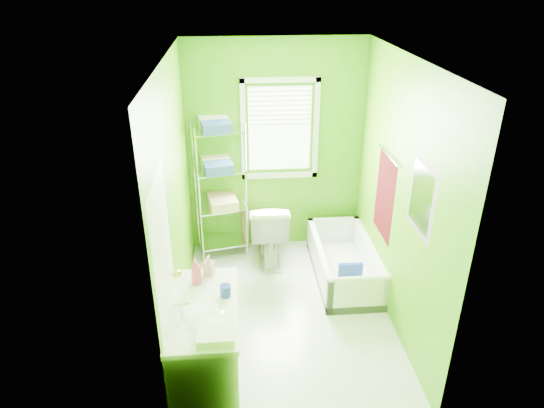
{
  "coord_description": "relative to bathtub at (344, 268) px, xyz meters",
  "views": [
    {
      "loc": [
        -0.49,
        -4.05,
        3.27
      ],
      "look_at": [
        -0.14,
        0.25,
        1.15
      ],
      "focal_mm": 32.0,
      "sensor_mm": 36.0,
      "label": 1
    }
  ],
  "objects": [
    {
      "name": "right_wall_decor",
      "position": [
        0.31,
        -0.58,
        1.18
      ],
      "size": [
        0.04,
        1.48,
        1.17
      ],
      "color": "#41070A",
      "rests_on": "ground"
    },
    {
      "name": "toilet",
      "position": [
        -0.84,
        0.49,
        0.26
      ],
      "size": [
        0.48,
        0.81,
        0.82
      ],
      "primitive_type": "imported",
      "rotation": [
        0.0,
        0.0,
        3.12
      ],
      "color": "white",
      "rests_on": "ground"
    },
    {
      "name": "vanity",
      "position": [
        -1.51,
        -1.44,
        0.29
      ],
      "size": [
        0.56,
        1.08,
        1.06
      ],
      "color": "silver",
      "rests_on": "ground"
    },
    {
      "name": "ground",
      "position": [
        -0.73,
        -0.56,
        -0.14
      ],
      "size": [
        2.9,
        2.9,
        0.0
      ],
      "primitive_type": "plane",
      "color": "silver",
      "rests_on": "ground"
    },
    {
      "name": "wire_shelf_unit",
      "position": [
        -1.39,
        0.71,
        0.92
      ],
      "size": [
        0.64,
        0.53,
        1.74
      ],
      "color": "silver",
      "rests_on": "ground"
    },
    {
      "name": "window",
      "position": [
        -0.68,
        0.87,
        1.47
      ],
      "size": [
        0.92,
        0.05,
        1.22
      ],
      "color": "white",
      "rests_on": "ground"
    },
    {
      "name": "bathtub",
      "position": [
        0.0,
        0.0,
        0.0
      ],
      "size": [
        0.65,
        1.39,
        0.45
      ],
      "color": "white",
      "rests_on": "ground"
    },
    {
      "name": "door",
      "position": [
        -1.76,
        -1.56,
        0.86
      ],
      "size": [
        0.09,
        0.8,
        2.0
      ],
      "color": "white",
      "rests_on": "ground"
    },
    {
      "name": "room_envelope",
      "position": [
        -0.73,
        -0.56,
        1.4
      ],
      "size": [
        2.14,
        2.94,
        2.62
      ],
      "color": "#418B06",
      "rests_on": "ground"
    }
  ]
}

